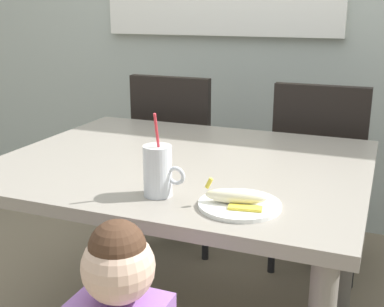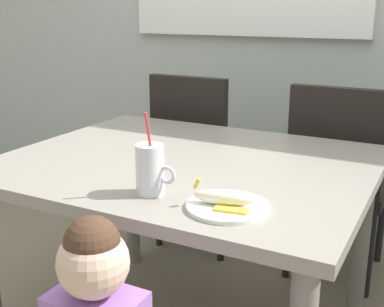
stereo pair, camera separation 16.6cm
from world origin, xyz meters
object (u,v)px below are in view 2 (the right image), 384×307
at_px(snack_plate, 228,207).
at_px(peeled_banana, 224,199).
at_px(dining_table, 187,184).
at_px(dining_chair_right, 338,173).
at_px(dining_chair_left, 198,152).
at_px(milk_cup, 150,172).

distance_m(snack_plate, peeled_banana, 0.03).
bearing_deg(dining_table, peeled_banana, -49.40).
distance_m(dining_chair_right, peeled_banana, 1.15).
bearing_deg(dining_chair_left, dining_table, 114.21).
xyz_separation_m(dining_table, dining_chair_left, (-0.34, 0.76, -0.12)).
distance_m(milk_cup, snack_plate, 0.25).
distance_m(dining_chair_left, snack_plate, 1.32).
relative_size(dining_chair_left, milk_cup, 3.82).
relative_size(snack_plate, peeled_banana, 1.31).
distance_m(dining_table, dining_chair_left, 0.84).
height_order(dining_chair_left, peeled_banana, dining_chair_left).
bearing_deg(milk_cup, dining_chair_right, 73.81).
height_order(dining_chair_left, milk_cup, milk_cup).
bearing_deg(peeled_banana, dining_table, 130.60).
distance_m(dining_table, snack_plate, 0.49).
height_order(dining_table, dining_chair_left, dining_chair_left).
distance_m(dining_table, milk_cup, 0.40).
xyz_separation_m(dining_chair_right, milk_cup, (-0.32, -1.11, 0.28)).
relative_size(dining_table, peeled_banana, 7.41).
height_order(dining_table, milk_cup, milk_cup).
relative_size(milk_cup, snack_plate, 1.09).
bearing_deg(dining_table, snack_plate, -48.14).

